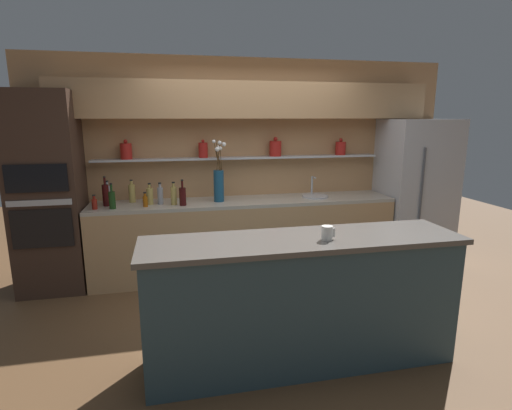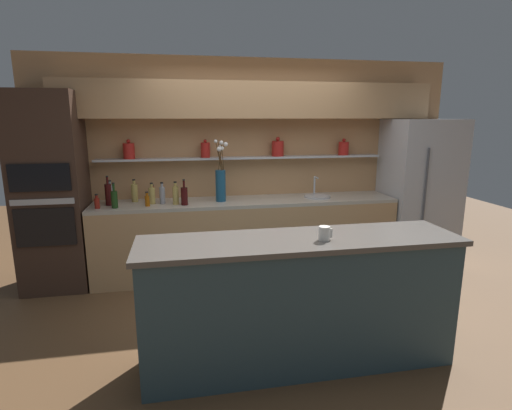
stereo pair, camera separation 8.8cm
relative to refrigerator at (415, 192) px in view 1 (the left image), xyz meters
name	(u,v)px [view 1 (the left image)]	position (x,y,z in m)	size (l,w,h in m)	color
ground_plane	(278,319)	(-2.17, -1.20, -0.94)	(12.00, 12.00, 0.00)	brown
back_wall_unit	(247,146)	(-2.17, 0.33, 0.61)	(5.20, 0.44, 2.60)	tan
back_counter_unit	(245,237)	(-2.25, 0.04, -0.48)	(3.61, 0.62, 0.92)	tan
island_counter	(302,301)	(-2.17, -1.89, -0.42)	(2.41, 0.61, 1.02)	#334C56
refrigerator	(415,192)	(0.00, 0.00, 0.00)	(0.85, 0.73, 1.87)	#B7B7BC
oven_tower	(48,194)	(-4.43, 0.04, 0.15)	(0.69, 0.64, 2.17)	#3D281E
flower_vase	(219,182)	(-2.57, 0.02, 0.22)	(0.16, 0.16, 0.73)	navy
sink_fixture	(315,195)	(-1.36, 0.05, 0.01)	(0.32, 0.32, 0.25)	#B7B7BC
bottle_sauce_0	(150,194)	(-3.36, 0.21, 0.07)	(0.05, 0.05, 0.19)	maroon
bottle_sauce_1	(94,203)	(-3.94, -0.10, 0.05)	(0.06, 0.06, 0.16)	maroon
bottle_spirit_2	(174,195)	(-3.09, -0.05, 0.09)	(0.07, 0.07, 0.26)	tan
bottle_spirit_3	(150,196)	(-3.36, 0.03, 0.08)	(0.07, 0.07, 0.25)	tan
bottle_wine_4	(112,199)	(-3.75, -0.12, 0.09)	(0.07, 0.07, 0.28)	#193814
bottle_spirit_5	(160,195)	(-3.24, 0.02, 0.09)	(0.06, 0.06, 0.25)	gray
bottle_wine_6	(183,196)	(-3.00, -0.11, 0.09)	(0.08, 0.08, 0.30)	#380C0C
bottle_spirit_7	(132,193)	(-3.57, 0.19, 0.09)	(0.07, 0.07, 0.27)	tan
bottle_sauce_8	(145,201)	(-3.41, -0.09, 0.05)	(0.05, 0.05, 0.17)	#9E4C0A
bottle_wine_9	(106,195)	(-3.84, 0.04, 0.11)	(0.07, 0.07, 0.34)	#380C0C
bottle_spirit_10	(108,194)	(-3.83, 0.13, 0.10)	(0.07, 0.07, 0.27)	gray
coffee_mug	(327,233)	(-2.02, -1.97, 0.14)	(0.10, 0.08, 0.10)	silver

